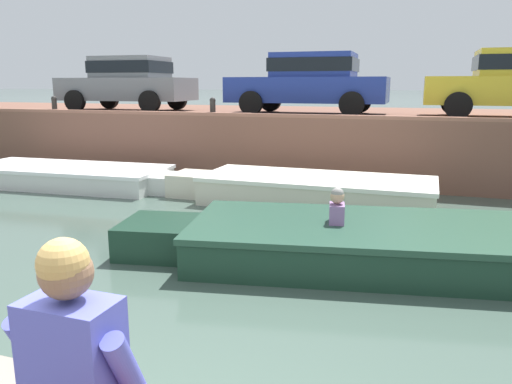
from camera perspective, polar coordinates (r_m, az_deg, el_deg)
ground_plane at (r=7.26m, az=4.97°, el=-6.90°), size 400.00×400.00×0.00m
far_quay_wall at (r=14.55m, az=12.17°, el=5.77°), size 60.00×6.00×1.61m
far_wall_coping at (r=11.63m, az=10.74°, el=8.44°), size 60.00×0.24×0.08m
boat_moored_west_white at (r=12.53m, az=-19.87°, el=1.68°), size 5.74×2.09×0.47m
boat_moored_central_cream at (r=10.10m, az=5.64°, el=0.23°), size 5.47×1.86×0.57m
motorboat_passing at (r=6.92m, az=13.66°, el=-5.79°), size 6.78×3.00×1.03m
car_leftmost_grey at (r=15.41m, az=-14.36°, el=12.15°), size 3.87×2.05×1.54m
car_left_inner_blue at (r=13.31m, az=6.21°, el=12.51°), size 4.09×1.98×1.54m
mooring_bollard_west at (r=15.23m, az=-22.06°, el=9.37°), size 0.15×0.15×0.45m
mooring_bollard_mid at (r=12.68m, az=-4.97°, el=9.80°), size 0.15×0.15×0.45m
person_seated_right at (r=2.20m, az=-19.13°, el=-19.52°), size 0.54×0.53×0.96m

